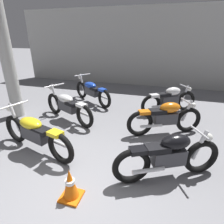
{
  "coord_description": "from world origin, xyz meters",
  "views": [
    {
      "loc": [
        1.23,
        -1.95,
        2.35
      ],
      "look_at": [
        0.0,
        2.18,
        0.55
      ],
      "focal_mm": 29.44,
      "sensor_mm": 36.0,
      "label": 1
    }
  ],
  "objects": [
    {
      "name": "motorcycle_left_row_0",
      "position": [
        -1.31,
        0.85,
        0.45
      ],
      "size": [
        2.12,
        0.85,
        0.97
      ],
      "color": "black",
      "rests_on": "ground"
    },
    {
      "name": "motorcycle_left_row_2",
      "position": [
        -1.37,
        4.15,
        0.45
      ],
      "size": [
        1.87,
        1.29,
        0.97
      ],
      "color": "black",
      "rests_on": "ground"
    },
    {
      "name": "support_pillar",
      "position": [
        -3.15,
        2.34,
        1.6
      ],
      "size": [
        0.36,
        0.36,
        3.2
      ],
      "primitive_type": "cylinder",
      "color": "#B2B2AD",
      "rests_on": "ground"
    },
    {
      "name": "traffic_cone",
      "position": [
        0.01,
        -0.08,
        0.26
      ],
      "size": [
        0.32,
        0.32,
        0.54
      ],
      "color": "orange",
      "rests_on": "ground"
    },
    {
      "name": "motorcycle_right_row_0",
      "position": [
        1.42,
        0.82,
        0.46
      ],
      "size": [
        1.79,
        1.02,
        0.88
      ],
      "color": "black",
      "rests_on": "ground"
    },
    {
      "name": "motorcycle_left_row_1",
      "position": [
        -1.45,
        2.5,
        0.45
      ],
      "size": [
        2.0,
        1.1,
        0.97
      ],
      "color": "black",
      "rests_on": "ground"
    },
    {
      "name": "ground_plane",
      "position": [
        0.0,
        0.0,
        0.0
      ],
      "size": [
        60.0,
        60.0,
        0.0
      ],
      "primitive_type": "plane",
      "color": "gray"
    },
    {
      "name": "motorcycle_right_row_2",
      "position": [
        1.41,
        3.94,
        0.46
      ],
      "size": [
        1.7,
        1.18,
        0.88
      ],
      "color": "black",
      "rests_on": "ground"
    },
    {
      "name": "back_wall",
      "position": [
        0.0,
        7.38,
        1.8
      ],
      "size": [
        12.75,
        0.24,
        3.6
      ],
      "primitive_type": "cube",
      "color": "#B2B2AD",
      "rests_on": "ground"
    },
    {
      "name": "motorcycle_right_row_1",
      "position": [
        1.32,
        2.44,
        0.46
      ],
      "size": [
        1.82,
        0.96,
        0.88
      ],
      "color": "black",
      "rests_on": "ground"
    }
  ]
}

